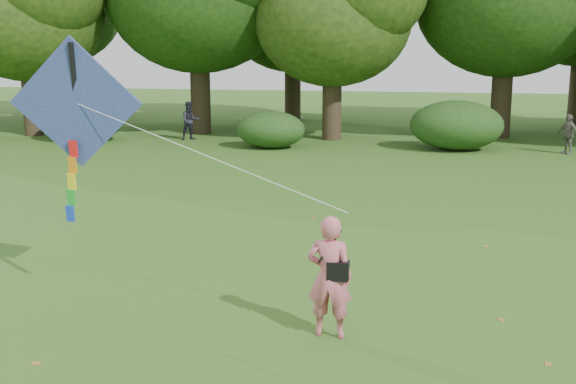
% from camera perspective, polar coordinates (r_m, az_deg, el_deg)
% --- Properties ---
extents(ground, '(100.00, 100.00, 0.00)m').
position_cam_1_polar(ground, '(10.87, 0.83, -10.02)').
color(ground, '#265114').
rests_on(ground, ground).
extents(man_kite_flyer, '(0.65, 0.45, 1.73)m').
position_cam_1_polar(man_kite_flyer, '(10.02, 3.30, -6.69)').
color(man_kite_flyer, '#CD6070').
rests_on(man_kite_flyer, ground).
extents(bystander_left, '(0.98, 0.93, 1.60)m').
position_cam_1_polar(bystander_left, '(30.46, -7.74, 5.60)').
color(bystander_left, '#23222D').
rests_on(bystander_left, ground).
extents(bystander_right, '(0.80, 0.89, 1.46)m').
position_cam_1_polar(bystander_right, '(28.29, 21.26, 4.29)').
color(bystander_right, '#69645E').
rests_on(bystander_right, ground).
extents(crossbody_bag, '(0.43, 0.20, 0.70)m').
position_cam_1_polar(crossbody_bag, '(9.94, 3.96, -6.16)').
color(crossbody_bag, black).
rests_on(crossbody_bag, ground).
extents(flying_kite, '(5.29, 1.16, 2.89)m').
position_cam_1_polar(flying_kite, '(11.53, -16.36, 6.46)').
color(flying_kite, '#255AA3').
rests_on(flying_kite, ground).
extents(tree_line, '(54.70, 15.30, 9.48)m').
position_cam_1_polar(tree_line, '(32.86, 10.80, 14.34)').
color(tree_line, '#3A2D1E').
rests_on(tree_line, ground).
extents(shrub_band, '(39.15, 3.22, 1.88)m').
position_cam_1_polar(shrub_band, '(27.84, 5.49, 5.20)').
color(shrub_band, '#264919').
rests_on(shrub_band, ground).
extents(fallen_leaves, '(8.03, 11.75, 0.01)m').
position_cam_1_polar(fallen_leaves, '(12.54, 9.81, -7.14)').
color(fallen_leaves, olive).
rests_on(fallen_leaves, ground).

